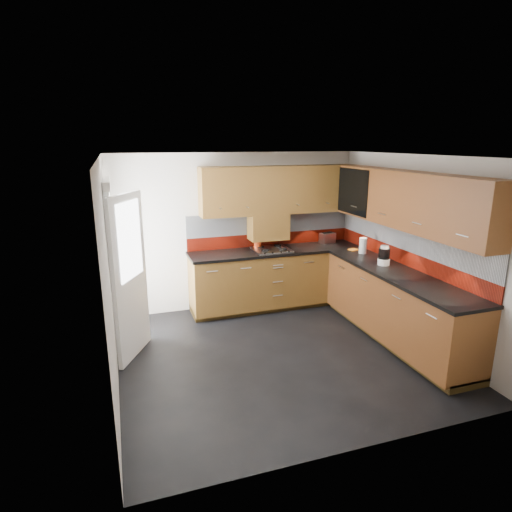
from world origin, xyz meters
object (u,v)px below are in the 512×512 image
object	(u,v)px
gas_hob	(272,249)
food_processor	(384,256)
utensil_pot	(257,243)
toaster	(327,238)

from	to	relation	value
gas_hob	food_processor	distance (m)	1.69
utensil_pot	toaster	size ratio (longest dim) A/B	1.51
utensil_pot	food_processor	world-z (taller)	utensil_pot
food_processor	toaster	bearing A→B (deg)	95.25
gas_hob	toaster	xyz separation A→B (m)	(1.03, 0.16, 0.07)
utensil_pot	food_processor	distance (m)	1.92
utensil_pot	toaster	bearing A→B (deg)	0.14
toaster	food_processor	distance (m)	1.39
gas_hob	food_processor	world-z (taller)	food_processor
utensil_pot	toaster	xyz separation A→B (m)	(1.21, 0.00, -0.01)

